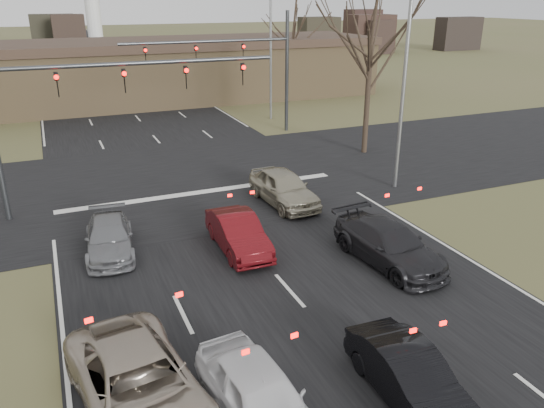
{
  "coord_description": "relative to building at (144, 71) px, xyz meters",
  "views": [
    {
      "loc": [
        -6.33,
        -10.45,
        8.85
      ],
      "look_at": [
        0.49,
        5.59,
        2.0
      ],
      "focal_mm": 35.0,
      "sensor_mm": 36.0,
      "label": 1
    }
  ],
  "objects": [
    {
      "name": "car_black_hatch",
      "position": [
        -1.5,
        -40.53,
        -2.02
      ],
      "size": [
        1.52,
        3.97,
        1.29
      ],
      "primitive_type": "imported",
      "rotation": [
        0.0,
        0.0,
        -0.04
      ],
      "color": "black",
      "rests_on": "ground"
    },
    {
      "name": "streetlight_right_far",
      "position": [
        7.32,
        -11.0,
        2.92
      ],
      "size": [
        2.34,
        0.25,
        10.0
      ],
      "color": "gray",
      "rests_on": "ground"
    },
    {
      "name": "ground",
      "position": [
        -2.0,
        -38.0,
        -2.67
      ],
      "size": [
        360.0,
        360.0,
        0.0
      ],
      "primitive_type": "plane",
      "color": "#51552D",
      "rests_on": "ground"
    },
    {
      "name": "car_silver_suv",
      "position": [
        -7.35,
        -38.51,
        -1.93
      ],
      "size": [
        3.12,
        5.57,
        1.47
      ],
      "primitive_type": "imported",
      "rotation": [
        0.0,
        0.0,
        0.13
      ],
      "color": "#A79987",
      "rests_on": "ground"
    },
    {
      "name": "mast_arm_far",
      "position": [
        4.18,
        -15.0,
        2.35
      ],
      "size": [
        11.12,
        0.24,
        8.0
      ],
      "color": "#383A3D",
      "rests_on": "ground"
    },
    {
      "name": "streetlight_right_near",
      "position": [
        6.82,
        -28.0,
        2.92
      ],
      "size": [
        2.34,
        0.25,
        10.0
      ],
      "color": "gray",
      "rests_on": "ground"
    },
    {
      "name": "car_red_ahead",
      "position": [
        -2.5,
        -31.53,
        -1.99
      ],
      "size": [
        1.51,
        4.14,
        1.35
      ],
      "primitive_type": "imported",
      "rotation": [
        0.0,
        0.0,
        -0.02
      ],
      "color": "#530B10",
      "rests_on": "ground"
    },
    {
      "name": "mast_arm_near",
      "position": [
        -7.23,
        -25.0,
        2.41
      ],
      "size": [
        12.12,
        0.24,
        8.0
      ],
      "color": "#383A3D",
      "rests_on": "ground"
    },
    {
      "name": "car_silver_ahead",
      "position": [
        1.0,
        -27.87,
        -1.89
      ],
      "size": [
        2.05,
        4.64,
        1.55
      ],
      "primitive_type": "imported",
      "rotation": [
        0.0,
        0.0,
        0.05
      ],
      "color": "#9D977F",
      "rests_on": "ground"
    },
    {
      "name": "car_grey_ahead",
      "position": [
        -6.93,
        -29.88,
        -2.07
      ],
      "size": [
        2.09,
        4.26,
        1.19
      ],
      "primitive_type": "imported",
      "rotation": [
        0.0,
        0.0,
        -0.1
      ],
      "color": "slate",
      "rests_on": "ground"
    },
    {
      "name": "building",
      "position": [
        0.0,
        0.0,
        0.0
      ],
      "size": [
        42.4,
        10.4,
        5.3
      ],
      "color": "olive",
      "rests_on": "ground"
    },
    {
      "name": "tree_right_far",
      "position": [
        13.0,
        -3.0,
        4.29
      ],
      "size": [
        5.4,
        5.4,
        9.0
      ],
      "color": "black",
      "rests_on": "ground"
    },
    {
      "name": "road_cross",
      "position": [
        -2.0,
        -23.0,
        -2.65
      ],
      "size": [
        200.0,
        14.0,
        0.02
      ],
      "primitive_type": "cube",
      "color": "black",
      "rests_on": "ground"
    },
    {
      "name": "car_charcoal_sedan",
      "position": [
        2.06,
        -34.56,
        -1.96
      ],
      "size": [
        2.39,
        5.03,
        1.41
      ],
      "primitive_type": "imported",
      "rotation": [
        0.0,
        0.0,
        0.09
      ],
      "color": "black",
      "rests_on": "ground"
    },
    {
      "name": "road_main",
      "position": [
        -2.0,
        22.0,
        -2.66
      ],
      "size": [
        14.0,
        300.0,
        0.02
      ],
      "primitive_type": "cube",
      "color": "black",
      "rests_on": "ground"
    },
    {
      "name": "car_white_sedan",
      "position": [
        -4.99,
        -39.91,
        -1.94
      ],
      "size": [
        2.13,
        4.39,
        1.44
      ],
      "primitive_type": "imported",
      "rotation": [
        0.0,
        0.0,
        0.1
      ],
      "color": "silver",
      "rests_on": "ground"
    }
  ]
}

